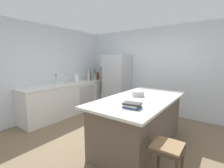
% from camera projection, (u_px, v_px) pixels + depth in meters
% --- Properties ---
extents(ground_plane, '(7.20, 7.20, 0.00)m').
position_uv_depth(ground_plane, '(114.00, 141.00, 3.19)').
color(ground_plane, '#7A664C').
extents(wall_rear, '(6.00, 0.10, 2.60)m').
position_uv_depth(wall_rear, '(157.00, 71.00, 4.79)').
color(wall_rear, silver).
rests_on(wall_rear, ground_plane).
extents(wall_left, '(0.10, 6.00, 2.60)m').
position_uv_depth(wall_left, '(44.00, 72.00, 4.42)').
color(wall_left, silver).
rests_on(wall_left, ground_plane).
extents(counter_run_left, '(0.66, 2.99, 0.93)m').
position_uv_depth(counter_run_left, '(71.00, 98.00, 4.83)').
color(counter_run_left, silver).
rests_on(counter_run_left, ground_plane).
extents(kitchen_island, '(1.10, 2.17, 0.93)m').
position_uv_depth(kitchen_island, '(140.00, 122.00, 2.97)').
color(kitchen_island, brown).
rests_on(kitchen_island, ground_plane).
extents(refrigerator, '(0.81, 0.75, 1.79)m').
position_uv_depth(refrigerator, '(117.00, 82.00, 5.23)').
color(refrigerator, '#B7BABF').
rests_on(refrigerator, ground_plane).
extents(bar_stool, '(0.36, 0.36, 0.63)m').
position_uv_depth(bar_stool, '(167.00, 153.00, 1.89)').
color(bar_stool, '#473828').
rests_on(bar_stool, ground_plane).
extents(sink_faucet, '(0.15, 0.05, 0.30)m').
position_uv_depth(sink_faucet, '(65.00, 78.00, 4.64)').
color(sink_faucet, silver).
rests_on(sink_faucet, counter_run_left).
extents(flower_vase, '(0.07, 0.07, 0.33)m').
position_uv_depth(flower_vase, '(56.00, 82.00, 4.28)').
color(flower_vase, silver).
rests_on(flower_vase, counter_run_left).
extents(paper_towel_roll, '(0.14, 0.14, 0.31)m').
position_uv_depth(paper_towel_roll, '(77.00, 78.00, 4.92)').
color(paper_towel_roll, gray).
rests_on(paper_towel_roll, counter_run_left).
extents(syrup_bottle, '(0.07, 0.07, 0.25)m').
position_uv_depth(syrup_bottle, '(98.00, 76.00, 5.88)').
color(syrup_bottle, '#5B3319').
rests_on(syrup_bottle, counter_run_left).
extents(hot_sauce_bottle, '(0.05, 0.05, 0.20)m').
position_uv_depth(hot_sauce_bottle, '(99.00, 77.00, 5.76)').
color(hot_sauce_bottle, red).
rests_on(hot_sauce_bottle, counter_run_left).
extents(vinegar_bottle, '(0.06, 0.06, 0.27)m').
position_uv_depth(vinegar_bottle, '(98.00, 77.00, 5.66)').
color(vinegar_bottle, '#994C23').
rests_on(vinegar_bottle, counter_run_left).
extents(wine_bottle, '(0.07, 0.07, 0.39)m').
position_uv_depth(wine_bottle, '(95.00, 75.00, 5.62)').
color(wine_bottle, '#19381E').
rests_on(wine_bottle, counter_run_left).
extents(gin_bottle, '(0.08, 0.08, 0.29)m').
position_uv_depth(gin_bottle, '(95.00, 77.00, 5.50)').
color(gin_bottle, '#8CB79E').
rests_on(gin_bottle, counter_run_left).
extents(whiskey_bottle, '(0.08, 0.08, 0.31)m').
position_uv_depth(whiskey_bottle, '(90.00, 76.00, 5.50)').
color(whiskey_bottle, brown).
rests_on(whiskey_bottle, counter_run_left).
extents(soda_bottle, '(0.08, 0.08, 0.39)m').
position_uv_depth(soda_bottle, '(89.00, 76.00, 5.38)').
color(soda_bottle, silver).
rests_on(soda_bottle, counter_run_left).
extents(cookbook_stack, '(0.28, 0.20, 0.08)m').
position_uv_depth(cookbook_stack, '(132.00, 105.00, 2.28)').
color(cookbook_stack, '#334770').
rests_on(cookbook_stack, kitchen_island).
extents(mixing_bowl, '(0.24, 0.24, 0.10)m').
position_uv_depth(mixing_bowl, '(138.00, 94.00, 3.04)').
color(mixing_bowl, '#B2B5BA').
rests_on(mixing_bowl, kitchen_island).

